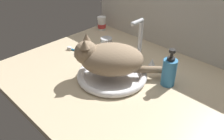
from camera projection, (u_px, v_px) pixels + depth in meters
countertop at (115, 79)px, 107.02cm from camera, size 104.14×82.13×3.00cm
backsplash_wall at (170, 19)px, 122.63cm from camera, size 104.14×2.40×39.03cm
sink_basin at (112, 75)px, 105.01cm from camera, size 31.98×31.98×2.97cm
faucet at (139, 47)px, 112.26cm from camera, size 19.38×9.32×23.32cm
cat at (107, 58)px, 100.36cm from camera, size 34.87×33.46×17.34cm
metal_jar at (106, 43)px, 128.46cm from camera, size 6.41×6.41×6.32cm
soap_pump_bottle at (169, 72)px, 97.85cm from camera, size 6.01×6.01×17.06cm
pill_bottle at (102, 24)px, 150.33cm from camera, size 5.36×5.36×8.88cm
toothbrush at (80, 51)px, 126.25cm from camera, size 15.69×7.12×1.70cm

